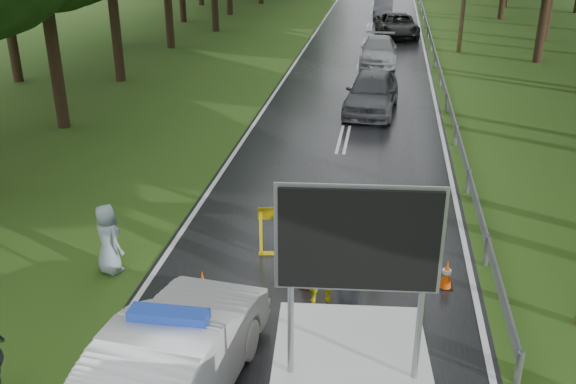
% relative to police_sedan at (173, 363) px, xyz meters
% --- Properties ---
extents(ground, '(160.00, 160.00, 0.00)m').
position_rel_police_sedan_xyz_m(ground, '(1.65, 1.21, -0.80)').
color(ground, '#2A4F16').
rests_on(ground, ground).
extents(road, '(7.00, 140.00, 0.02)m').
position_rel_police_sedan_xyz_m(road, '(1.65, 31.21, -0.79)').
color(road, black).
rests_on(road, ground).
extents(guardrail, '(0.12, 60.06, 0.70)m').
position_rel_police_sedan_xyz_m(guardrail, '(5.35, 30.88, -0.25)').
color(guardrail, gray).
rests_on(guardrail, ground).
extents(police_sedan, '(2.19, 4.96, 1.74)m').
position_rel_police_sedan_xyz_m(police_sedan, '(0.00, 0.00, 0.00)').
color(police_sedan, silver).
rests_on(police_sedan, ground).
extents(barrier, '(2.83, 0.54, 1.19)m').
position_rel_police_sedan_xyz_m(barrier, '(1.77, 5.12, 0.10)').
color(barrier, yellow).
rests_on(barrier, ground).
extents(officer, '(0.69, 0.56, 1.63)m').
position_rel_police_sedan_xyz_m(officer, '(1.92, 3.21, 0.02)').
color(officer, yellow).
rests_on(officer, ground).
extents(civilian, '(1.20, 1.12, 1.96)m').
position_rel_police_sedan_xyz_m(civilian, '(2.56, 4.21, 0.18)').
color(civilian, navy).
rests_on(civilian, ground).
extents(bystander_right, '(0.91, 0.84, 1.56)m').
position_rel_police_sedan_xyz_m(bystander_right, '(-2.64, 3.71, -0.02)').
color(bystander_right, '#8A9BA6').
rests_on(bystander_right, ground).
extents(queue_car_first, '(2.20, 4.71, 1.56)m').
position_rel_police_sedan_xyz_m(queue_car_first, '(2.45, 16.71, -0.02)').
color(queue_car_first, '#414349').
rests_on(queue_car_first, ground).
extents(queue_car_second, '(1.85, 4.48, 1.30)m').
position_rel_police_sedan_xyz_m(queue_car_second, '(2.50, 25.57, -0.15)').
color(queue_car_second, '#9A9DA1').
rests_on(queue_car_second, ground).
extents(queue_car_third, '(2.86, 5.34, 1.43)m').
position_rel_police_sedan_xyz_m(queue_car_third, '(3.44, 33.24, -0.08)').
color(queue_car_third, black).
rests_on(queue_car_third, ground).
extents(queue_car_fourth, '(1.41, 3.95, 1.30)m').
position_rel_police_sedan_xyz_m(queue_car_fourth, '(2.45, 41.66, -0.15)').
color(queue_car_fourth, '#3A3B41').
rests_on(queue_car_fourth, ground).
extents(cone_center, '(0.34, 0.34, 0.73)m').
position_rel_police_sedan_xyz_m(cone_center, '(1.51, 1.21, -0.45)').
color(cone_center, black).
rests_on(cone_center, ground).
extents(cone_far, '(0.32, 0.32, 0.67)m').
position_rel_police_sedan_xyz_m(cone_far, '(1.61, 3.71, -0.47)').
color(cone_far, black).
rests_on(cone_far, ground).
extents(cone_left_mid, '(0.34, 0.34, 0.72)m').
position_rel_police_sedan_xyz_m(cone_left_mid, '(-0.35, 2.86, -0.45)').
color(cone_left_mid, black).
rests_on(cone_left_mid, ground).
extents(cone_right, '(0.31, 0.31, 0.65)m').
position_rel_police_sedan_xyz_m(cone_right, '(4.42, 4.13, -0.48)').
color(cone_right, black).
rests_on(cone_right, ground).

